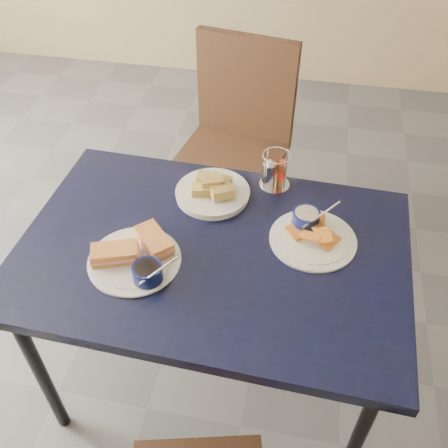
% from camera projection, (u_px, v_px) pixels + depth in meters
% --- Properties ---
extents(ground, '(6.00, 6.00, 0.00)m').
position_uv_depth(ground, '(168.00, 341.00, 2.19)').
color(ground, '#4D4D51').
rests_on(ground, ground).
extents(dining_table, '(1.25, 0.86, 0.75)m').
position_uv_depth(dining_table, '(213.00, 261.00, 1.62)').
color(dining_table, black).
rests_on(dining_table, ground).
extents(chair_far, '(0.54, 0.53, 1.00)m').
position_uv_depth(chair_far, '(234.00, 132.00, 2.36)').
color(chair_far, black).
rests_on(chair_far, ground).
extents(sandwich_plate, '(0.31, 0.29, 0.12)m').
position_uv_depth(sandwich_plate, '(137.00, 256.00, 1.51)').
color(sandwich_plate, white).
rests_on(sandwich_plate, dining_table).
extents(plantain_plate, '(0.28, 0.28, 0.12)m').
position_uv_depth(plantain_plate, '(311.00, 231.00, 1.60)').
color(plantain_plate, white).
rests_on(plantain_plate, dining_table).
extents(bread_basket, '(0.26, 0.26, 0.08)m').
position_uv_depth(bread_basket, '(213.00, 191.00, 1.73)').
color(bread_basket, white).
rests_on(bread_basket, dining_table).
extents(condiment_caddy, '(0.11, 0.11, 0.14)m').
position_uv_depth(condiment_caddy, '(274.00, 172.00, 1.76)').
color(condiment_caddy, silver).
rests_on(condiment_caddy, dining_table).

